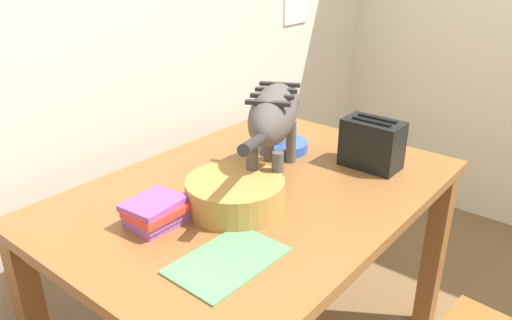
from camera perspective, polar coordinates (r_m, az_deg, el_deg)
wall_rear at (r=1.86m, az=-18.48°, el=15.53°), size 4.21×0.11×2.50m
dining_table at (r=1.65m, az=-0.00°, el=-5.99°), size 1.30×0.92×0.75m
cat at (r=1.62m, az=2.14°, el=5.15°), size 0.65×0.37×0.31m
saucer_bowl at (r=1.89m, az=3.22°, el=1.61°), size 0.18×0.18×0.04m
coffee_mug at (r=1.87m, az=3.32°, el=3.23°), size 0.12×0.08×0.08m
magazine at (r=1.26m, az=-3.25°, el=-11.41°), size 0.29×0.19×0.01m
book_stack at (r=1.42m, az=-11.35°, el=-5.89°), size 0.17×0.14×0.08m
wicker_basket at (r=1.47m, az=-2.40°, el=-3.85°), size 0.29×0.29×0.09m
toaster at (r=1.78m, az=13.11°, el=1.82°), size 0.12×0.20×0.18m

